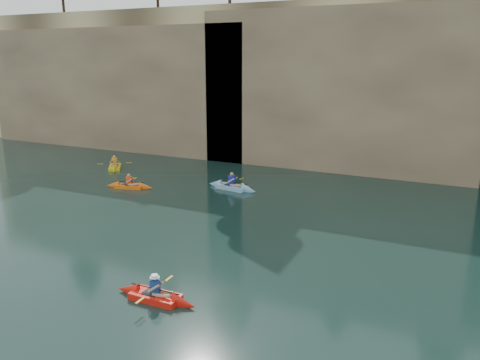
% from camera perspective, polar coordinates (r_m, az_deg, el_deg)
% --- Properties ---
extents(ground, '(160.00, 160.00, 0.00)m').
position_cam_1_polar(ground, '(14.52, -10.90, -17.96)').
color(ground, black).
rests_on(ground, ground).
extents(cliff, '(70.00, 16.00, 12.00)m').
position_cam_1_polar(cliff, '(40.46, 14.83, 11.75)').
color(cliff, tan).
rests_on(cliff, ground).
extents(cliff_slab_west, '(26.00, 2.40, 10.56)m').
position_cam_1_polar(cliff_slab_west, '(42.49, -15.43, 10.85)').
color(cliff_slab_west, '#9F8560').
rests_on(cliff_slab_west, ground).
extents(cliff_slab_center, '(24.00, 2.40, 11.40)m').
position_cam_1_polar(cliff_slab_center, '(32.85, 15.82, 10.57)').
color(cliff_slab_center, '#9F8560').
rests_on(cliff_slab_center, ground).
extents(sea_cave_west, '(4.50, 1.00, 4.00)m').
position_cam_1_polar(sea_cave_west, '(41.05, -13.57, 6.24)').
color(sea_cave_west, black).
rests_on(sea_cave_west, ground).
extents(sea_cave_center, '(3.50, 1.00, 3.20)m').
position_cam_1_polar(sea_cave_center, '(34.25, 5.21, 4.29)').
color(sea_cave_center, black).
rests_on(sea_cave_center, ground).
extents(main_kayaker, '(3.03, 2.08, 1.12)m').
position_cam_1_polar(main_kayaker, '(16.14, -10.26, -13.73)').
color(main_kayaker, red).
rests_on(main_kayaker, ground).
extents(kayaker_orange, '(3.05, 2.19, 1.13)m').
position_cam_1_polar(kayaker_orange, '(29.45, -13.33, -0.70)').
color(kayaker_orange, orange).
rests_on(kayaker_orange, ground).
extents(kayaker_yellow, '(2.36, 2.86, 1.23)m').
position_cam_1_polar(kayaker_yellow, '(34.78, -15.01, 1.56)').
color(kayaker_yellow, yellow).
rests_on(kayaker_yellow, ground).
extents(kayaker_ltblue_mid, '(3.49, 2.53, 1.30)m').
position_cam_1_polar(kayaker_ltblue_mid, '(28.42, -1.01, -0.81)').
color(kayaker_ltblue_mid, '#82B4DA').
rests_on(kayaker_ltblue_mid, ground).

